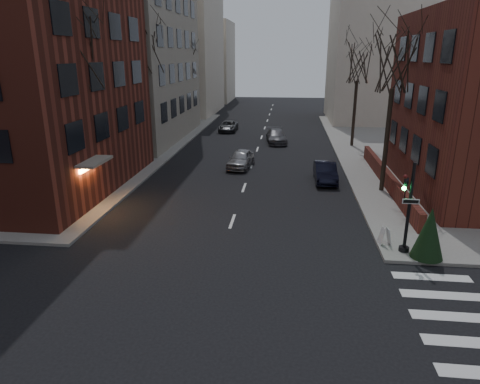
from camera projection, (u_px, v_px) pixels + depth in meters
name	position (u px, v px, depth m)	size (l,w,h in m)	color
low_wall_right	(387.00, 178.00, 27.96)	(0.35, 16.00, 1.00)	#582219
building_distant_la	(168.00, 50.00, 62.02)	(14.00, 16.00, 18.00)	beige
building_distant_ra	(387.00, 57.00, 54.40)	(14.00, 14.00, 16.00)	beige
building_distant_lb	(204.00, 62.00, 78.49)	(10.00, 12.00, 14.00)	beige
traffic_signal	(407.00, 214.00, 18.26)	(0.76, 0.44, 4.00)	black
tree_left_a	(73.00, 53.00, 22.76)	(4.18, 4.18, 10.26)	#2D231C
tree_left_b	(145.00, 47.00, 33.97)	(4.40, 4.40, 10.80)	#2D231C
tree_left_c	(186.00, 57.00, 47.48)	(3.96, 3.96, 9.72)	#2D231C
tree_right_a	(395.00, 61.00, 24.80)	(3.96, 3.96, 9.72)	#2D231C
tree_right_b	(358.00, 64.00, 38.17)	(3.74, 3.74, 9.18)	#2D231C
streetlamp_near	(140.00, 113.00, 31.56)	(0.36, 0.36, 6.28)	black
streetlamp_far	(196.00, 91.00, 50.47)	(0.36, 0.36, 6.28)	black
parked_sedan	(325.00, 172.00, 29.38)	(1.41, 4.06, 1.34)	black
car_lane_silver	(241.00, 159.00, 33.04)	(1.61, 4.00, 1.36)	gray
car_lane_gray	(276.00, 136.00, 42.19)	(1.83, 4.50, 1.31)	#47464C
car_lane_far	(228.00, 126.00, 48.62)	(1.90, 4.11, 1.14)	#3C3C41
sandwich_board	(385.00, 236.00, 19.38)	(0.35, 0.50, 0.80)	white
evergreen_shrub	(429.00, 233.00, 17.90)	(1.34, 1.34, 2.23)	black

